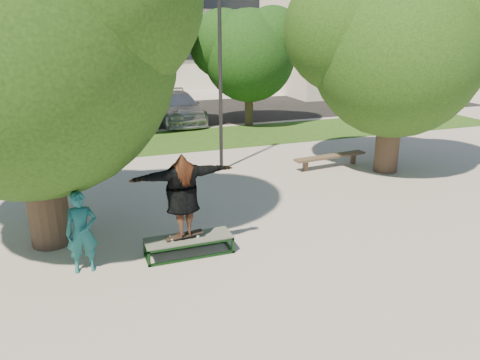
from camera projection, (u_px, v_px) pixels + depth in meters
name	position (u px, v px, depth m)	size (l,w,h in m)	color
ground	(247.00, 233.00, 10.74)	(120.00, 120.00, 0.00)	#9F9993
grass_strip	(188.00, 140.00, 19.53)	(30.00, 4.00, 0.02)	#1A4012
asphalt_strip	(140.00, 115.00, 25.00)	(40.00, 8.00, 0.01)	black
tree_left	(18.00, 32.00, 8.93)	(6.96, 5.95, 7.12)	#38281E
tree_right	(394.00, 41.00, 14.15)	(6.24, 5.33, 6.51)	#38281E
bg_tree_mid	(123.00, 39.00, 19.90)	(5.76, 4.92, 6.24)	#38281E
bg_tree_right	(247.00, 50.00, 21.41)	(5.04, 4.31, 5.43)	#38281E
lamppost	(220.00, 73.00, 14.54)	(0.25, 0.15, 6.11)	#2D2D30
side_building	(366.00, 34.00, 35.00)	(15.00, 10.00, 8.00)	silver
grind_box	(189.00, 246.00, 9.71)	(1.80, 0.60, 0.38)	black
skater_rig	(182.00, 196.00, 9.33)	(2.15, 0.75, 1.80)	white
bystander	(82.00, 232.00, 8.87)	(0.59, 0.39, 1.62)	#175959
bench	(330.00, 157.00, 15.68)	(2.72, 0.65, 0.41)	brown
car_dark	(62.00, 105.00, 23.97)	(1.49, 4.27, 1.41)	black
car_grey	(101.00, 106.00, 23.41)	(2.44, 5.30, 1.47)	#5E5E63
car_silver_b	(177.00, 107.00, 23.03)	(2.03, 4.98, 1.45)	silver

